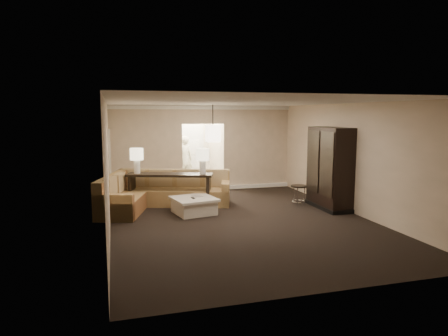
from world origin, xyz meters
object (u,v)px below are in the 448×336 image
object	(u,v)px
armoire	(329,170)
person	(184,157)
coffee_table	(194,205)
console_table	(170,187)
sectional_sofa	(157,193)
drink_table	(299,191)

from	to	relation	value
armoire	person	world-z (taller)	armoire
coffee_table	console_table	world-z (taller)	console_table
sectional_sofa	person	size ratio (longest dim) A/B	1.96
coffee_table	drink_table	xyz separation A→B (m)	(3.01, 0.16, 0.19)
sectional_sofa	drink_table	world-z (taller)	sectional_sofa
coffee_table	sectional_sofa	bearing A→B (deg)	130.32
armoire	drink_table	bearing A→B (deg)	138.40
coffee_table	drink_table	size ratio (longest dim) A/B	2.18
coffee_table	console_table	bearing A→B (deg)	114.99
armoire	person	size ratio (longest dim) A/B	1.13
drink_table	person	distance (m)	5.06
console_table	person	bearing A→B (deg)	92.60
drink_table	armoire	bearing A→B (deg)	-41.60
coffee_table	armoire	size ratio (longest dim) A/B	0.55
coffee_table	person	xyz separation A→B (m)	(0.57, 4.55, 0.75)
coffee_table	person	world-z (taller)	person
sectional_sofa	console_table	xyz separation A→B (m)	(0.37, 0.02, 0.16)
armoire	drink_table	distance (m)	1.05
console_table	person	world-z (taller)	person
coffee_table	console_table	distance (m)	1.15
console_table	armoire	bearing A→B (deg)	-0.00
coffee_table	person	distance (m)	4.65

